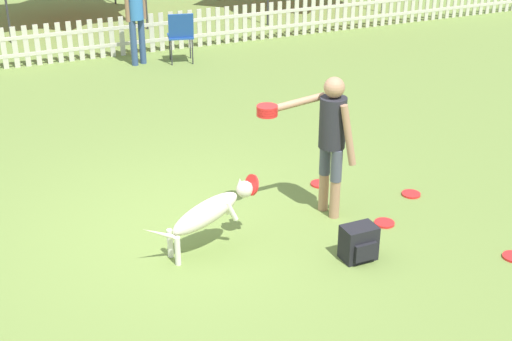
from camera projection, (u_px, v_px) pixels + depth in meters
ground_plane at (186, 228)px, 7.48m from camera, size 240.00×240.00×0.00m
handler_person at (328, 131)px, 7.36m from camera, size 0.96×0.53×1.54m
leaping_dog at (209, 212)px, 6.91m from camera, size 1.25×0.35×0.70m
frisbee_near_handler at (411, 194)px, 8.16m from camera, size 0.21×0.21×0.02m
frisbee_midfield at (320, 184)px, 8.41m from camera, size 0.21×0.21×0.02m
frisbee_far_scatter at (384, 223)px, 7.55m from camera, size 0.21×0.21×0.02m
backpack_on_grass at (359, 243)px, 6.86m from camera, size 0.33×0.27×0.35m
picket_fence at (65, 42)px, 12.87m from camera, size 25.34×0.04×0.73m
folding_chair_blue_left at (181, 33)px, 12.72m from camera, size 0.54×0.56×0.93m
spectator_standing at (136, 11)px, 12.48m from camera, size 0.40×0.27×1.60m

